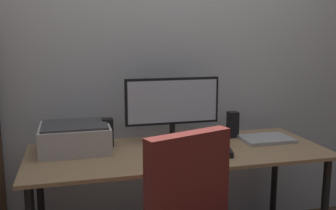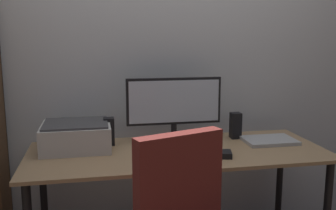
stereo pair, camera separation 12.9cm
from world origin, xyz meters
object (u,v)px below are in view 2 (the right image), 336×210
object	(u,v)px
laptop	(269,140)
printer	(76,136)
desk	(178,163)
coffee_mug	(199,141)
mouse	(226,154)
speaker_right	(236,125)
monitor	(174,105)
keyboard	(189,158)
speaker_left	(109,131)

from	to	relation	value
laptop	printer	xyz separation A→B (m)	(-1.19, 0.08, 0.07)
desk	coffee_mug	bearing A→B (deg)	1.54
mouse	laptop	xyz separation A→B (m)	(0.37, 0.24, -0.01)
speaker_right	mouse	bearing A→B (deg)	-117.52
mouse	speaker_right	xyz separation A→B (m)	(0.19, 0.37, 0.07)
monitor	printer	size ratio (longest dim) A/B	1.51
speaker_right	printer	distance (m)	1.02
keyboard	speaker_left	bearing A→B (deg)	136.64
monitor	speaker_left	size ratio (longest dim) A/B	3.55
desk	speaker_left	xyz separation A→B (m)	(-0.39, 0.20, 0.16)
desk	keyboard	bearing A→B (deg)	-83.06
speaker_right	printer	bearing A→B (deg)	-177.19
monitor	keyboard	world-z (taller)	monitor
mouse	laptop	size ratio (longest dim) A/B	0.30
monitor	laptop	world-z (taller)	monitor
desk	speaker_left	distance (m)	0.47
printer	laptop	bearing A→B (deg)	-4.01
coffee_mug	speaker_right	world-z (taller)	speaker_right
laptop	speaker_right	xyz separation A→B (m)	(-0.18, 0.13, 0.07)
desk	monitor	bearing A→B (deg)	84.75
keyboard	speaker_right	world-z (taller)	speaker_right
coffee_mug	printer	world-z (taller)	printer
monitor	mouse	world-z (taller)	monitor
mouse	speaker_right	distance (m)	0.42
mouse	coffee_mug	world-z (taller)	coffee_mug
mouse	speaker_right	world-z (taller)	speaker_right
laptop	speaker_right	world-z (taller)	speaker_right
printer	coffee_mug	bearing A→B (deg)	-11.36
monitor	keyboard	size ratio (longest dim) A/B	2.08
monitor	speaker_right	distance (m)	0.44
mouse	speaker_left	world-z (taller)	speaker_left
mouse	printer	world-z (taller)	printer
speaker_left	monitor	bearing A→B (deg)	1.10
desk	coffee_mug	distance (m)	0.18
printer	monitor	bearing A→B (deg)	5.46
keyboard	coffee_mug	bearing A→B (deg)	57.93
monitor	coffee_mug	world-z (taller)	monitor
mouse	coffee_mug	xyz separation A→B (m)	(-0.11, 0.18, 0.03)
monitor	speaker_right	size ratio (longest dim) A/B	3.55
printer	speaker_right	bearing A→B (deg)	2.81
desk	coffee_mug	size ratio (longest dim) A/B	17.18
speaker_right	keyboard	bearing A→B (deg)	-137.83
monitor	speaker_right	xyz separation A→B (m)	(0.41, -0.01, -0.15)
keyboard	printer	size ratio (longest dim) A/B	0.72
coffee_mug	desk	bearing A→B (deg)	-178.46
mouse	monitor	bearing A→B (deg)	134.01
keyboard	speaker_right	size ratio (longest dim) A/B	1.71
coffee_mug	speaker_left	xyz separation A→B (m)	(-0.52, 0.19, 0.04)
keyboard	coffee_mug	world-z (taller)	coffee_mug
monitor	keyboard	distance (m)	0.44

